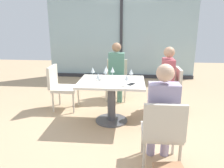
% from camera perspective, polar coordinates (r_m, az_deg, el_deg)
% --- Properties ---
extents(ground_plane, '(12.00, 12.00, 0.00)m').
position_cam_1_polar(ground_plane, '(4.00, -0.13, -9.40)').
color(ground_plane, tan).
extents(window_wall_backdrop, '(4.42, 0.10, 2.70)m').
position_cam_1_polar(window_wall_backdrop, '(6.82, 2.37, 11.70)').
color(window_wall_backdrop, '#9BB7BC').
rests_on(window_wall_backdrop, ground_plane).
extents(dining_table_main, '(1.11, 0.87, 0.73)m').
position_cam_1_polar(dining_table_main, '(3.80, -0.13, -2.17)').
color(dining_table_main, silver).
rests_on(dining_table_main, ground_plane).
extents(chair_front_right, '(0.46, 0.50, 0.87)m').
position_cam_1_polar(chair_front_right, '(2.67, 12.72, -11.47)').
color(chair_front_right, beige).
rests_on(chair_front_right, ground_plane).
extents(chair_far_right, '(0.50, 0.46, 0.87)m').
position_cam_1_polar(chair_far_right, '(4.33, 14.50, -0.88)').
color(chair_far_right, beige).
rests_on(chair_far_right, ground_plane).
extents(chair_near_window, '(0.46, 0.51, 0.87)m').
position_cam_1_polar(chair_near_window, '(5.00, 1.17, 1.88)').
color(chair_near_window, beige).
rests_on(chair_near_window, ground_plane).
extents(chair_far_left, '(0.50, 0.46, 0.87)m').
position_cam_1_polar(chair_far_left, '(4.48, -13.06, -0.20)').
color(chair_far_left, beige).
rests_on(chair_far_left, ground_plane).
extents(person_front_right, '(0.34, 0.39, 1.26)m').
position_cam_1_polar(person_front_right, '(2.69, 12.70, -6.54)').
color(person_front_right, '#9E93B7').
rests_on(person_front_right, ground_plane).
extents(person_far_right, '(0.39, 0.34, 1.26)m').
position_cam_1_polar(person_far_right, '(4.26, 13.24, 1.77)').
color(person_far_right, '#B24C56').
rests_on(person_far_right, ground_plane).
extents(person_near_window, '(0.34, 0.39, 1.26)m').
position_cam_1_polar(person_near_window, '(4.85, 1.09, 3.90)').
color(person_near_window, '#4C7F6B').
rests_on(person_near_window, ground_plane).
extents(wine_glass_0, '(0.07, 0.07, 0.18)m').
position_cam_1_polar(wine_glass_0, '(3.91, -1.73, 3.40)').
color(wine_glass_0, silver).
rests_on(wine_glass_0, dining_table_main).
extents(wine_glass_1, '(0.07, 0.07, 0.18)m').
position_cam_1_polar(wine_glass_1, '(3.44, 3.82, 1.65)').
color(wine_glass_1, silver).
rests_on(wine_glass_1, dining_table_main).
extents(wine_glass_2, '(0.07, 0.07, 0.18)m').
position_cam_1_polar(wine_glass_2, '(3.99, -4.97, 3.60)').
color(wine_glass_2, silver).
rests_on(wine_glass_2, dining_table_main).
extents(wine_glass_3, '(0.07, 0.07, 0.18)m').
position_cam_1_polar(wine_glass_3, '(3.84, 4.92, 3.12)').
color(wine_glass_3, silver).
rests_on(wine_glass_3, dining_table_main).
extents(wine_glass_4, '(0.07, 0.07, 0.18)m').
position_cam_1_polar(wine_glass_4, '(3.99, 0.14, 3.66)').
color(wine_glass_4, silver).
rests_on(wine_glass_4, dining_table_main).
extents(wine_glass_5, '(0.07, 0.07, 0.18)m').
position_cam_1_polar(wine_glass_5, '(3.52, -3.57, 1.98)').
color(wine_glass_5, silver).
rests_on(wine_glass_5, dining_table_main).
extents(wine_glass_6, '(0.07, 0.07, 0.18)m').
position_cam_1_polar(wine_glass_6, '(4.07, -1.49, 3.90)').
color(wine_glass_6, silver).
rests_on(wine_glass_6, dining_table_main).
extents(coffee_cup, '(0.08, 0.08, 0.09)m').
position_cam_1_polar(coffee_cup, '(3.78, -2.89, 1.61)').
color(coffee_cup, white).
rests_on(coffee_cup, dining_table_main).
extents(cell_phone_on_table, '(0.14, 0.16, 0.01)m').
position_cam_1_polar(cell_phone_on_table, '(3.56, 4.92, -0.03)').
color(cell_phone_on_table, black).
rests_on(cell_phone_on_table, dining_table_main).
extents(handbag_1, '(0.33, 0.23, 0.28)m').
position_cam_1_polar(handbag_1, '(3.98, 12.40, -7.71)').
color(handbag_1, '#232328').
rests_on(handbag_1, ground_plane).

